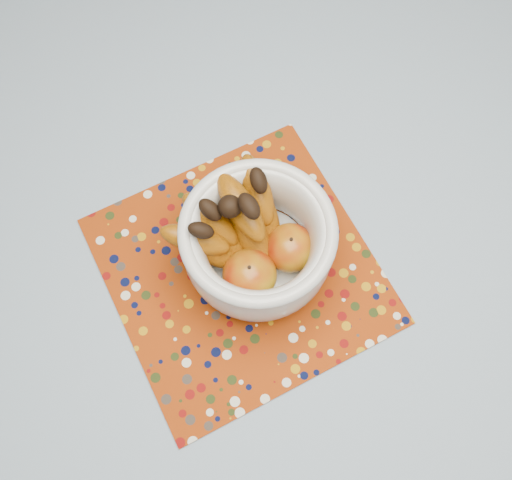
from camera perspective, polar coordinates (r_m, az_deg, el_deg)
table at (r=1.01m, az=1.00°, el=-1.90°), size 1.20×1.20×0.75m
tablecloth at (r=0.93m, az=1.08°, el=-0.25°), size 1.32×1.32×0.01m
placemat at (r=0.91m, az=-1.47°, el=-2.91°), size 0.41×0.41×0.00m
fruit_bowl at (r=0.84m, az=-0.77°, el=0.08°), size 0.25×0.23×0.18m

